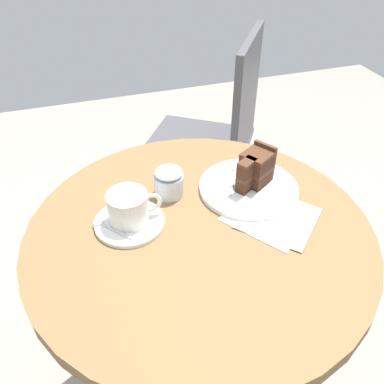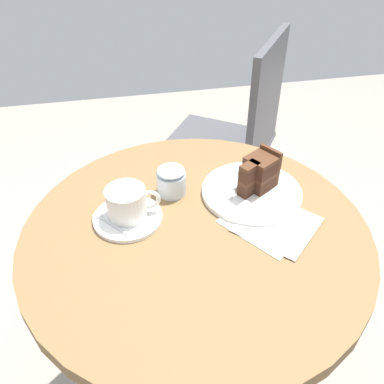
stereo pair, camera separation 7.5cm
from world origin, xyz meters
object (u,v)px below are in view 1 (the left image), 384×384
object	(u,v)px
cake_plate	(248,188)
cake_slice	(255,168)
cafe_chair	(219,132)
fork	(235,175)
napkin	(274,216)
coffee_cup	(129,207)
teaspoon	(108,227)
sugar_pot	(169,182)
saucer	(130,222)

from	to	relation	value
cake_plate	cake_slice	distance (m)	0.05
cafe_chair	cake_slice	bearing A→B (deg)	21.46
fork	napkin	distance (m)	0.15
napkin	coffee_cup	bearing A→B (deg)	165.39
teaspoon	fork	xyz separation A→B (m)	(0.32, 0.09, 0.00)
cake_plate	sugar_pot	bearing A→B (deg)	166.26
saucer	sugar_pot	xyz separation A→B (m)	(0.11, 0.07, 0.03)
coffee_cup	napkin	size ratio (longest dim) A/B	0.49
cake_slice	napkin	size ratio (longest dim) A/B	0.45
sugar_pot	fork	bearing A→B (deg)	1.38
teaspoon	cafe_chair	size ratio (longest dim) A/B	0.09
coffee_cup	sugar_pot	bearing A→B (deg)	33.66
sugar_pot	napkin	bearing A→B (deg)	-37.33
saucer	teaspoon	distance (m)	0.05
cake_plate	saucer	bearing A→B (deg)	-174.01
cake_plate	coffee_cup	bearing A→B (deg)	-174.82
cake_slice	napkin	world-z (taller)	cake_slice
sugar_pot	saucer	bearing A→B (deg)	-145.41
teaspoon	cake_slice	xyz separation A→B (m)	(0.35, 0.05, 0.04)
teaspoon	coffee_cup	bearing A→B (deg)	-114.91
teaspoon	napkin	distance (m)	0.35
cake_slice	cafe_chair	distance (m)	0.60
teaspoon	napkin	xyz separation A→B (m)	(0.34, -0.06, -0.01)
fork	napkin	xyz separation A→B (m)	(0.03, -0.15, -0.01)
teaspoon	cake_plate	xyz separation A→B (m)	(0.33, 0.04, -0.01)
cake_plate	cafe_chair	world-z (taller)	cafe_chair
cafe_chair	sugar_pot	bearing A→B (deg)	2.33
saucer	cake_slice	bearing A→B (deg)	7.56
saucer	fork	distance (m)	0.28
napkin	sugar_pot	world-z (taller)	sugar_pot
coffee_cup	teaspoon	size ratio (longest dim) A/B	1.39
teaspoon	cake_plate	distance (m)	0.33
fork	cake_plate	bearing A→B (deg)	-131.59
cake_plate	cafe_chair	xyz separation A→B (m)	(0.14, 0.55, -0.18)
fork	coffee_cup	bearing A→B (deg)	136.85
saucer	cake_plate	bearing A→B (deg)	5.99
cake_slice	fork	xyz separation A→B (m)	(-0.03, 0.04, -0.04)
saucer	cake_plate	size ratio (longest dim) A/B	0.64
saucer	fork	size ratio (longest dim) A/B	1.19
saucer	coffee_cup	bearing A→B (deg)	58.62
teaspoon	cake_plate	world-z (taller)	teaspoon
coffee_cup	napkin	world-z (taller)	coffee_cup
napkin	cafe_chair	xyz separation A→B (m)	(0.13, 0.66, -0.18)
cake_slice	saucer	bearing A→B (deg)	-172.44
cafe_chair	sugar_pot	distance (m)	0.64
cafe_chair	coffee_cup	bearing A→B (deg)	-1.72
cake_plate	cake_slice	size ratio (longest dim) A/B	2.17
napkin	cake_slice	bearing A→B (deg)	88.12
teaspoon	cake_slice	distance (m)	0.35
teaspoon	cake_slice	world-z (taller)	cake_slice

